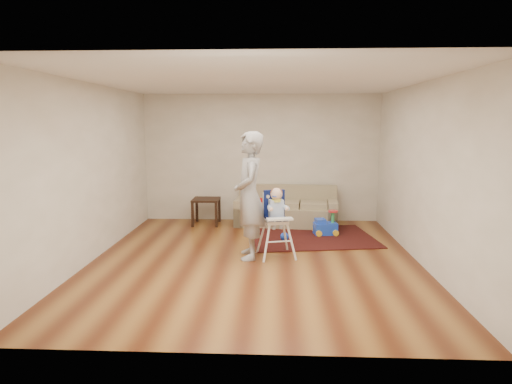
{
  "coord_description": "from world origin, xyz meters",
  "views": [
    {
      "loc": [
        0.31,
        -6.38,
        2.11
      ],
      "look_at": [
        0.0,
        0.4,
        1.0
      ],
      "focal_mm": 30.0,
      "sensor_mm": 36.0,
      "label": 1
    }
  ],
  "objects_px": {
    "sofa": "(286,206)",
    "adult": "(249,196)",
    "ride_on_toy": "(325,222)",
    "toy_ball": "(284,237)",
    "side_table": "(206,211)",
    "high_chair": "(276,224)"
  },
  "relations": [
    {
      "from": "side_table",
      "to": "toy_ball",
      "type": "relative_size",
      "value": 3.52
    },
    {
      "from": "side_table",
      "to": "adult",
      "type": "bearing_deg",
      "value": -64.55
    },
    {
      "from": "sofa",
      "to": "ride_on_toy",
      "type": "xyz_separation_m",
      "value": [
        0.72,
        -0.78,
        -0.15
      ]
    },
    {
      "from": "ride_on_toy",
      "to": "toy_ball",
      "type": "relative_size",
      "value": 2.98
    },
    {
      "from": "toy_ball",
      "to": "high_chair",
      "type": "xyz_separation_m",
      "value": [
        -0.15,
        -0.84,
        0.44
      ]
    },
    {
      "from": "high_chair",
      "to": "toy_ball",
      "type": "bearing_deg",
      "value": 66.18
    },
    {
      "from": "sofa",
      "to": "ride_on_toy",
      "type": "bearing_deg",
      "value": -41.73
    },
    {
      "from": "toy_ball",
      "to": "adult",
      "type": "height_order",
      "value": "adult"
    },
    {
      "from": "adult",
      "to": "sofa",
      "type": "bearing_deg",
      "value": 157.12
    },
    {
      "from": "sofa",
      "to": "side_table",
      "type": "bearing_deg",
      "value": -174.08
    },
    {
      "from": "side_table",
      "to": "toy_ball",
      "type": "xyz_separation_m",
      "value": [
        1.61,
        -1.26,
        -0.18
      ]
    },
    {
      "from": "toy_ball",
      "to": "adult",
      "type": "relative_size",
      "value": 0.08
    },
    {
      "from": "high_chair",
      "to": "adult",
      "type": "relative_size",
      "value": 0.56
    },
    {
      "from": "sofa",
      "to": "adult",
      "type": "xyz_separation_m",
      "value": [
        -0.63,
        -2.18,
        0.59
      ]
    },
    {
      "from": "ride_on_toy",
      "to": "sofa",
      "type": "bearing_deg",
      "value": 123.42
    },
    {
      "from": "ride_on_toy",
      "to": "side_table",
      "type": "bearing_deg",
      "value": 152.81
    },
    {
      "from": "side_table",
      "to": "ride_on_toy",
      "type": "distance_m",
      "value": 2.51
    },
    {
      "from": "ride_on_toy",
      "to": "adult",
      "type": "relative_size",
      "value": 0.23
    },
    {
      "from": "high_chair",
      "to": "sofa",
      "type": "bearing_deg",
      "value": 70.7
    },
    {
      "from": "side_table",
      "to": "high_chair",
      "type": "distance_m",
      "value": 2.57
    },
    {
      "from": "side_table",
      "to": "adult",
      "type": "height_order",
      "value": "adult"
    },
    {
      "from": "ride_on_toy",
      "to": "toy_ball",
      "type": "height_order",
      "value": "ride_on_toy"
    }
  ]
}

